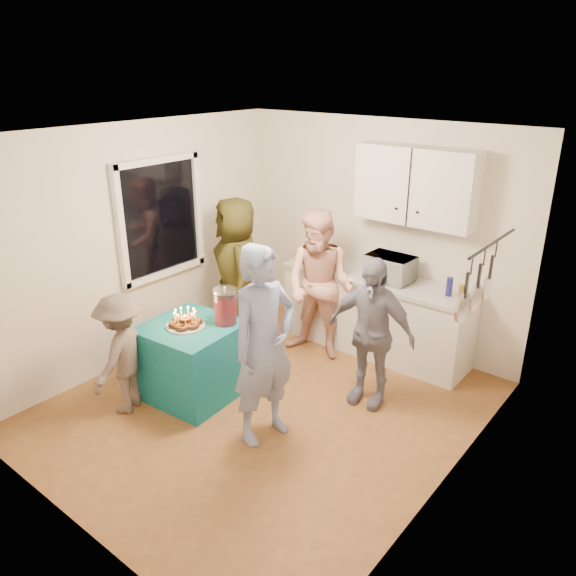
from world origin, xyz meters
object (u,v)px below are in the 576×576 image
Objects in this scene: microwave at (390,268)px; woman_back_center at (320,286)px; counter at (375,316)px; man_birthday at (264,346)px; woman_back_right at (370,332)px; woman_back_left at (237,271)px; party_table at (193,360)px; child_near_left at (121,354)px; punch_jar at (225,307)px.

microwave is 0.30× the size of woman_back_center.
woman_back_center reaches higher than counter.
woman_back_right is (0.43, 1.05, -0.15)m from man_birthday.
woman_back_left is at bearing -173.35° from woman_back_center.
party_table is at bearing -116.88° from woman_back_center.
child_near_left is (0.20, -1.79, -0.28)m from woman_back_left.
man_birthday reaches higher than counter.
microwave reaches higher than punch_jar.
woman_back_right is (0.50, -0.97, 0.32)m from counter.
woman_back_right reaches higher than punch_jar.
man_birthday is at bearing -3.63° from party_table.
microwave is at bearing 63.22° from punch_jar.
counter is 0.78m from woman_back_center.
party_table is 1.78m from woman_back_right.
counter is 2.59× the size of party_table.
party_table is 0.71m from child_near_left.
punch_jar is 0.23× the size of woman_back_right.
party_table is at bearing -31.10° from woman_back_left.
child_near_left is (-1.24, -2.55, 0.16)m from counter.
punch_jar reaches higher than party_table.
woman_back_right is at bearing 30.89° from punch_jar.
woman_back_left is (-0.74, 0.93, -0.06)m from punch_jar.
punch_jar is at bearing -115.66° from microwave.
party_table is at bearing -115.55° from counter.
woman_back_center is at bearing 138.28° from child_near_left.
woman_back_right is (0.36, -0.97, -0.30)m from microwave.
man_birthday is (-0.07, -2.02, -0.15)m from microwave.
child_near_left is (-1.75, -1.58, -0.16)m from woman_back_right.
woman_back_left is at bearing 168.22° from woman_back_right.
microwave is at bearing 61.42° from woman_back_left.
woman_back_right reaches higher than microwave.
counter is 2.17m from party_table.
microwave and child_near_left have the same top height.
counter is 2.07m from man_birthday.
man_birthday reaches higher than woman_back_right.
woman_back_left is at bearing -153.34° from microwave.
party_table is 0.57× the size of woman_back_right.
man_birthday reaches higher than punch_jar.
counter is 1.22× the size of man_birthday.
punch_jar is at bearing -110.77° from woman_back_center.
man_birthday is 1.61m from woman_back_center.
woman_back_right is at bearing -68.72° from microwave.
woman_back_right is (1.21, 0.72, -0.18)m from punch_jar.
microwave is 1.49× the size of punch_jar.
counter is 6.47× the size of punch_jar.
child_near_left is at bearing -143.43° from woman_back_right.
microwave is 0.29× the size of woman_back_left.
woman_back_right is at bearing -12.67° from man_birthday.
woman_back_right reaches higher than party_table.
woman_back_right is at bearing 111.93° from child_near_left.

